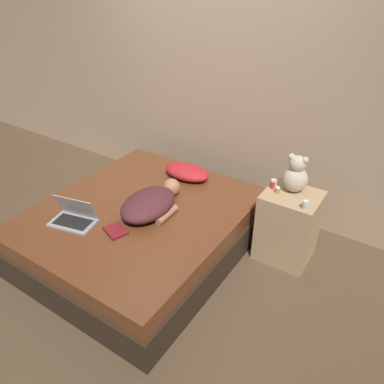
{
  "coord_description": "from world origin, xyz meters",
  "views": [
    {
      "loc": [
        1.8,
        -1.92,
        2.2
      ],
      "look_at": [
        0.38,
        0.23,
        0.61
      ],
      "focal_mm": 35.0,
      "sensor_mm": 36.0,
      "label": 1
    }
  ],
  "objects_px": {
    "laptop": "(74,217)",
    "bottle_red": "(273,184)",
    "bottle_clear": "(305,205)",
    "book": "(116,231)",
    "bottle_amber": "(278,190)",
    "teddy_bear": "(296,176)",
    "pillow": "(187,172)",
    "person_lying": "(151,203)"
  },
  "relations": [
    {
      "from": "bottle_red",
      "to": "bottle_amber",
      "type": "distance_m",
      "value": 0.08
    },
    {
      "from": "teddy_bear",
      "to": "bottle_clear",
      "type": "xyz_separation_m",
      "value": [
        0.17,
        -0.21,
        -0.1
      ]
    },
    {
      "from": "bottle_red",
      "to": "bottle_amber",
      "type": "height_order",
      "value": "bottle_red"
    },
    {
      "from": "teddy_bear",
      "to": "person_lying",
      "type": "bearing_deg",
      "value": -145.65
    },
    {
      "from": "teddy_bear",
      "to": "book",
      "type": "xyz_separation_m",
      "value": [
        -1.01,
        -1.02,
        -0.32
      ]
    },
    {
      "from": "person_lying",
      "to": "book",
      "type": "bearing_deg",
      "value": -100.36
    },
    {
      "from": "laptop",
      "to": "teddy_bear",
      "type": "bearing_deg",
      "value": 25.87
    },
    {
      "from": "book",
      "to": "pillow",
      "type": "bearing_deg",
      "value": 91.06
    },
    {
      "from": "teddy_bear",
      "to": "bottle_red",
      "type": "distance_m",
      "value": 0.19
    },
    {
      "from": "laptop",
      "to": "bottle_clear",
      "type": "relative_size",
      "value": 5.32
    },
    {
      "from": "bottle_clear",
      "to": "book",
      "type": "bearing_deg",
      "value": -145.66
    },
    {
      "from": "teddy_bear",
      "to": "bottle_clear",
      "type": "distance_m",
      "value": 0.29
    },
    {
      "from": "laptop",
      "to": "bottle_amber",
      "type": "height_order",
      "value": "bottle_amber"
    },
    {
      "from": "teddy_bear",
      "to": "bottle_amber",
      "type": "relative_size",
      "value": 5.59
    },
    {
      "from": "person_lying",
      "to": "bottle_clear",
      "type": "relative_size",
      "value": 9.4
    },
    {
      "from": "pillow",
      "to": "teddy_bear",
      "type": "relative_size",
      "value": 1.46
    },
    {
      "from": "laptop",
      "to": "bottle_amber",
      "type": "relative_size",
      "value": 6.99
    },
    {
      "from": "person_lying",
      "to": "bottle_clear",
      "type": "height_order",
      "value": "bottle_clear"
    },
    {
      "from": "pillow",
      "to": "bottle_amber",
      "type": "distance_m",
      "value": 0.96
    },
    {
      "from": "pillow",
      "to": "book",
      "type": "bearing_deg",
      "value": -88.94
    },
    {
      "from": "person_lying",
      "to": "book",
      "type": "relative_size",
      "value": 3.16
    },
    {
      "from": "person_lying",
      "to": "bottle_amber",
      "type": "xyz_separation_m",
      "value": [
        0.87,
        0.54,
        0.14
      ]
    },
    {
      "from": "laptop",
      "to": "bottle_red",
      "type": "bearing_deg",
      "value": 27.66
    },
    {
      "from": "pillow",
      "to": "book",
      "type": "relative_size",
      "value": 2.09
    },
    {
      "from": "pillow",
      "to": "person_lying",
      "type": "height_order",
      "value": "person_lying"
    },
    {
      "from": "laptop",
      "to": "teddy_bear",
      "type": "relative_size",
      "value": 1.25
    },
    {
      "from": "teddy_bear",
      "to": "book",
      "type": "height_order",
      "value": "teddy_bear"
    },
    {
      "from": "person_lying",
      "to": "teddy_bear",
      "type": "relative_size",
      "value": 2.21
    },
    {
      "from": "person_lying",
      "to": "bottle_red",
      "type": "relative_size",
      "value": 8.57
    },
    {
      "from": "pillow",
      "to": "teddy_bear",
      "type": "xyz_separation_m",
      "value": [
        1.03,
        0.02,
        0.27
      ]
    },
    {
      "from": "bottle_amber",
      "to": "book",
      "type": "relative_size",
      "value": 0.26
    },
    {
      "from": "laptop",
      "to": "bottle_amber",
      "type": "xyz_separation_m",
      "value": [
        1.28,
        0.99,
        0.17
      ]
    },
    {
      "from": "pillow",
      "to": "laptop",
      "type": "bearing_deg",
      "value": -107.62
    },
    {
      "from": "teddy_bear",
      "to": "bottle_red",
      "type": "height_order",
      "value": "teddy_bear"
    },
    {
      "from": "book",
      "to": "bottle_clear",
      "type": "bearing_deg",
      "value": 34.34
    },
    {
      "from": "person_lying",
      "to": "teddy_bear",
      "type": "bearing_deg",
      "value": 32.54
    },
    {
      "from": "bottle_amber",
      "to": "book",
      "type": "height_order",
      "value": "bottle_amber"
    },
    {
      "from": "pillow",
      "to": "teddy_bear",
      "type": "height_order",
      "value": "teddy_bear"
    },
    {
      "from": "pillow",
      "to": "laptop",
      "type": "height_order",
      "value": "laptop"
    },
    {
      "from": "bottle_red",
      "to": "teddy_bear",
      "type": "bearing_deg",
      "value": 21.45
    },
    {
      "from": "laptop",
      "to": "bottle_red",
      "type": "relative_size",
      "value": 4.85
    },
    {
      "from": "bottle_clear",
      "to": "book",
      "type": "relative_size",
      "value": 0.34
    }
  ]
}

